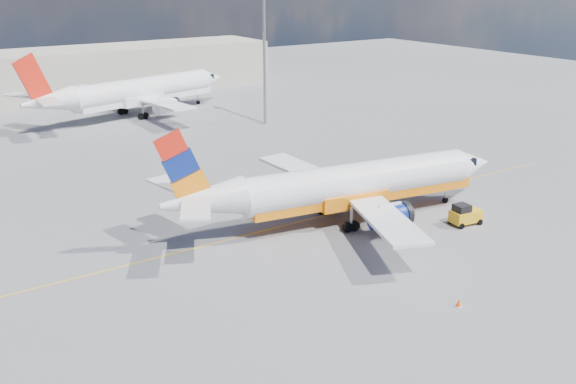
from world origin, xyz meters
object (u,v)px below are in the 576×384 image
main_jet (348,185)px  second_jet (137,92)px  gse_tug (465,215)px  traffic_cone (459,303)px

main_jet → second_jet: size_ratio=0.91×
gse_tug → traffic_cone: bearing=-132.9°
traffic_cone → main_jet: bearing=77.7°
main_jet → gse_tug: 10.48m
gse_tug → traffic_cone: 15.01m
main_jet → second_jet: 51.58m
main_jet → traffic_cone: size_ratio=56.62×
main_jet → traffic_cone: 16.75m
second_jet → gse_tug: size_ratio=12.71×
second_jet → traffic_cone: (-4.43, -67.68, -3.34)m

